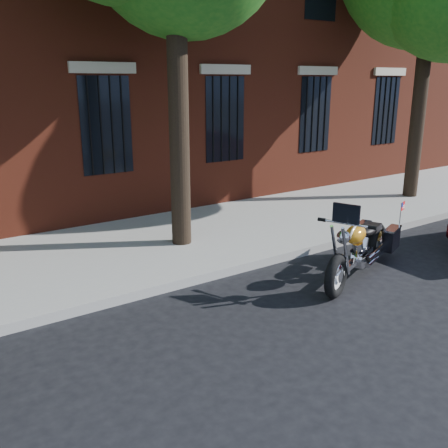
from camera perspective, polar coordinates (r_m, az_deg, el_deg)
ground at (r=7.06m, az=3.65°, el=-10.06°), size 120.00×120.00×0.00m
curb at (r=8.06m, az=-2.47°, el=-6.03°), size 40.00×0.16×0.15m
sidewalk at (r=9.60m, az=-8.49°, el=-2.48°), size 40.00×3.60×0.15m
motorcycle at (r=8.48m, az=15.50°, el=-2.65°), size 2.68×1.39×1.38m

